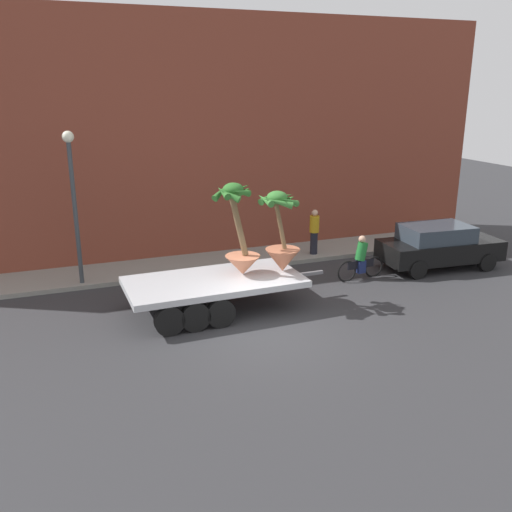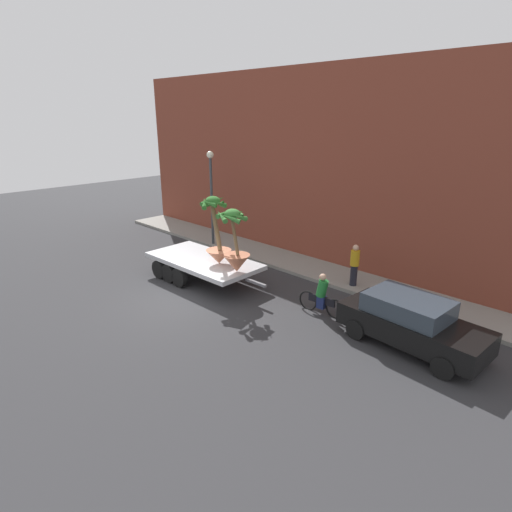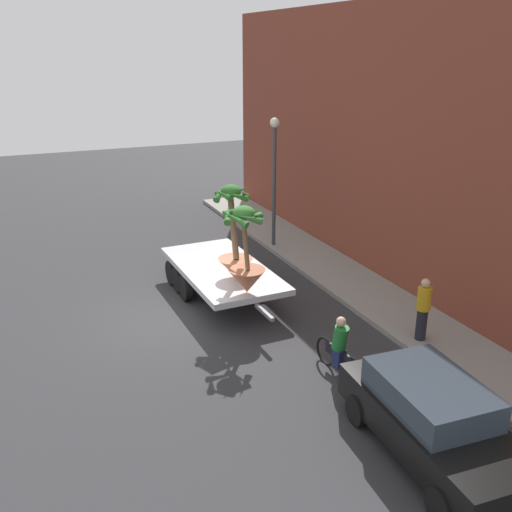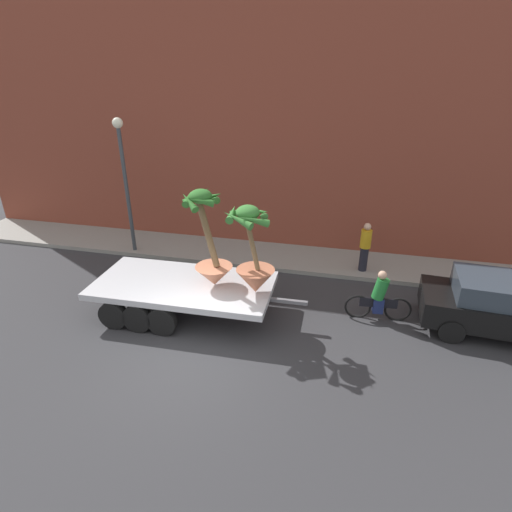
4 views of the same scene
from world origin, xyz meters
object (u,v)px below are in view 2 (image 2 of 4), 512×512
Objects in this scene: parked_car at (411,322)px; potted_palm_rear at (217,238)px; potted_palm_middle at (235,248)px; cyclist at (322,296)px; flatbed_trailer at (200,262)px; street_lamp at (211,186)px; pedestrian_near_gate at (354,264)px.

potted_palm_rear is at bearing -173.38° from parked_car.
cyclist is (3.36, 0.99, -1.23)m from potted_palm_middle.
street_lamp reaches higher than flatbed_trailer.
parked_car is at bearing 6.62° from potted_palm_rear.
pedestrian_near_gate is at bearing 40.46° from potted_palm_rear.
flatbed_trailer is 5.72m from cyclist.
street_lamp reaches higher than cyclist.
pedestrian_near_gate is at bearing 35.06° from flatbed_trailer.
cyclist is 9.56m from street_lamp.
potted_palm_rear is 5.55m from street_lamp.
flatbed_trailer is 5.31m from street_lamp.
potted_palm_rear is 1.25m from potted_palm_middle.
flatbed_trailer is 8.90m from parked_car.
cyclist is at bearing -81.61° from pedestrian_near_gate.
flatbed_trailer is at bearing -144.94° from pedestrian_near_gate.
flatbed_trailer is 3.29× the size of cyclist.
cyclist is at bearing 10.38° from potted_palm_rear.
parked_car is 0.91× the size of street_lamp.
potted_palm_middle is at bearing -7.04° from potted_palm_rear.
pedestrian_near_gate is (5.24, 3.68, 0.29)m from flatbed_trailer.
pedestrian_near_gate is (4.19, 3.58, -0.98)m from potted_palm_rear.
parked_car is at bearing 9.15° from potted_palm_middle.
street_lamp is at bearing 164.40° from cyclist.
street_lamp is at bearing 168.70° from parked_car.
potted_palm_middle is 0.50× the size of street_lamp.
parked_car is 4.49m from pedestrian_near_gate.
potted_palm_rear reaches higher than cyclist.
parked_car is 12.54m from street_lamp.
flatbed_trailer is at bearing -174.53° from potted_palm_rear.
potted_palm_rear is at bearing 5.47° from flatbed_trailer.
potted_palm_rear is 4.86m from cyclist.
flatbed_trailer is 6.41m from pedestrian_near_gate.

